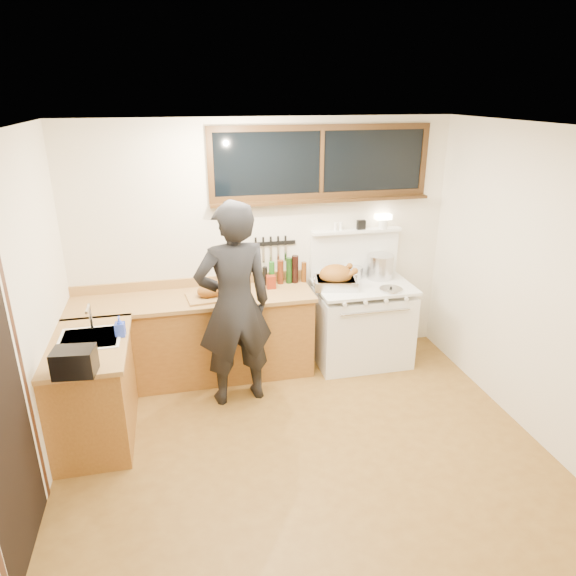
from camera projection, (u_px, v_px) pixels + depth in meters
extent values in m
cube|color=brown|center=(304.00, 452.00, 4.31)|extent=(4.00, 3.50, 0.02)
cube|color=silver|center=(264.00, 245.00, 5.45)|extent=(4.00, 0.05, 2.60)
cube|color=silver|center=(410.00, 469.00, 2.22)|extent=(4.00, 0.05, 2.60)
cube|color=silver|center=(13.00, 336.00, 3.42)|extent=(0.05, 3.50, 2.60)
cube|color=silver|center=(542.00, 288.00, 4.26)|extent=(0.05, 3.50, 2.60)
cube|color=white|center=(309.00, 125.00, 3.36)|extent=(4.00, 3.50, 0.05)
cube|color=brown|center=(195.00, 339.00, 5.31)|extent=(2.40, 0.60, 0.86)
cube|color=#A27740|center=(192.00, 299.00, 5.14)|extent=(2.44, 0.64, 0.04)
cube|color=#A27740|center=(191.00, 283.00, 5.38)|extent=(2.40, 0.03, 0.10)
sphere|color=#B78C38|center=(86.00, 337.00, 4.75)|extent=(0.03, 0.03, 0.03)
sphere|color=#B78C38|center=(142.00, 332.00, 4.85)|extent=(0.03, 0.03, 0.03)
sphere|color=#B78C38|center=(195.00, 327.00, 4.96)|extent=(0.03, 0.03, 0.03)
sphere|color=#B78C38|center=(246.00, 322.00, 5.06)|extent=(0.03, 0.03, 0.03)
sphere|color=#B78C38|center=(291.00, 318.00, 5.15)|extent=(0.03, 0.03, 0.03)
cube|color=brown|center=(94.00, 392.00, 4.37)|extent=(0.60, 1.05, 0.86)
cube|color=#A27740|center=(88.00, 345.00, 4.21)|extent=(0.64, 1.09, 0.04)
cube|color=white|center=(91.00, 345.00, 4.30)|extent=(0.45, 0.40, 0.14)
cube|color=white|center=(90.00, 338.00, 4.27)|extent=(0.50, 0.45, 0.01)
cylinder|color=silver|center=(91.00, 317.00, 4.39)|extent=(0.02, 0.02, 0.24)
cylinder|color=silver|center=(88.00, 309.00, 4.28)|extent=(0.02, 0.18, 0.02)
cube|color=white|center=(361.00, 326.00, 5.64)|extent=(1.00, 0.70, 0.82)
cube|color=white|center=(363.00, 286.00, 5.47)|extent=(1.02, 0.72, 0.03)
cube|color=white|center=(373.00, 330.00, 5.29)|extent=(0.88, 0.02, 0.46)
cylinder|color=silver|center=(376.00, 312.00, 5.18)|extent=(0.75, 0.02, 0.02)
cylinder|color=white|center=(345.00, 304.00, 5.09)|extent=(0.04, 0.03, 0.04)
cylinder|color=white|center=(366.00, 303.00, 5.13)|extent=(0.04, 0.03, 0.04)
cylinder|color=white|center=(386.00, 301.00, 5.18)|extent=(0.04, 0.03, 0.04)
cylinder|color=white|center=(406.00, 299.00, 5.22)|extent=(0.04, 0.03, 0.04)
cube|color=white|center=(354.00, 254.00, 5.66)|extent=(1.00, 0.05, 0.50)
cube|color=white|center=(357.00, 231.00, 5.54)|extent=(1.00, 0.12, 0.03)
cylinder|color=white|center=(383.00, 224.00, 5.58)|extent=(0.10, 0.10, 0.10)
cube|color=#FFE5B2|center=(383.00, 217.00, 5.55)|extent=(0.17, 0.09, 0.06)
cube|color=black|center=(361.00, 225.00, 5.53)|extent=(0.09, 0.05, 0.10)
cylinder|color=white|center=(341.00, 226.00, 5.48)|extent=(0.04, 0.04, 0.09)
cylinder|color=white|center=(335.00, 227.00, 5.47)|extent=(0.04, 0.04, 0.09)
cube|color=black|center=(321.00, 162.00, 5.23)|extent=(2.20, 0.01, 0.62)
cube|color=black|center=(322.00, 127.00, 5.11)|extent=(2.32, 0.04, 0.06)
cube|color=black|center=(321.00, 195.00, 5.35)|extent=(2.32, 0.04, 0.06)
cube|color=black|center=(210.00, 165.00, 5.00)|extent=(0.06, 0.04, 0.62)
cube|color=black|center=(423.00, 159.00, 5.46)|extent=(0.06, 0.04, 0.62)
cube|color=black|center=(322.00, 162.00, 5.23)|extent=(0.04, 0.04, 0.62)
cube|color=black|center=(322.00, 201.00, 5.32)|extent=(2.32, 0.13, 0.03)
cube|color=black|center=(3.00, 415.00, 3.02)|extent=(0.01, 0.86, 2.10)
cube|color=black|center=(24.00, 373.00, 3.46)|extent=(0.01, 0.07, 2.10)
cube|color=black|center=(274.00, 243.00, 5.43)|extent=(0.46, 0.02, 0.04)
cube|color=silver|center=(256.00, 255.00, 5.42)|extent=(0.02, 0.00, 0.18)
cube|color=black|center=(256.00, 242.00, 5.37)|extent=(0.02, 0.02, 0.10)
cube|color=silver|center=(263.00, 254.00, 5.43)|extent=(0.02, 0.00, 0.18)
cube|color=black|center=(263.00, 242.00, 5.38)|extent=(0.02, 0.02, 0.10)
cube|color=silver|center=(271.00, 254.00, 5.45)|extent=(0.02, 0.00, 0.18)
cube|color=black|center=(271.00, 241.00, 5.40)|extent=(0.02, 0.02, 0.10)
cube|color=silver|center=(278.00, 253.00, 5.47)|extent=(0.03, 0.00, 0.18)
cube|color=black|center=(278.00, 241.00, 5.42)|extent=(0.02, 0.02, 0.10)
cube|color=silver|center=(286.00, 253.00, 5.48)|extent=(0.03, 0.00, 0.18)
cube|color=black|center=(285.00, 240.00, 5.43)|extent=(0.02, 0.02, 0.10)
imported|color=black|center=(234.00, 306.00, 4.72)|extent=(0.78, 0.57, 1.97)
imported|color=blue|center=(120.00, 326.00, 4.29)|extent=(0.09, 0.09, 0.18)
cube|color=black|center=(74.00, 362.00, 3.71)|extent=(0.31, 0.23, 0.20)
cube|color=#A27740|center=(210.00, 297.00, 5.11)|extent=(0.48, 0.38, 0.02)
ellipsoid|color=brown|center=(209.00, 291.00, 5.09)|extent=(0.26, 0.20, 0.14)
sphere|color=brown|center=(220.00, 286.00, 5.15)|extent=(0.06, 0.06, 0.06)
sphere|color=brown|center=(221.00, 290.00, 5.05)|extent=(0.06, 0.06, 0.06)
cube|color=silver|center=(335.00, 283.00, 5.37)|extent=(0.50, 0.42, 0.10)
cube|color=#3F3F42|center=(335.00, 280.00, 5.36)|extent=(0.44, 0.36, 0.03)
torus|color=silver|center=(314.00, 280.00, 5.31)|extent=(0.04, 0.10, 0.10)
torus|color=silver|center=(356.00, 277.00, 5.40)|extent=(0.04, 0.10, 0.10)
ellipsoid|color=brown|center=(336.00, 275.00, 5.34)|extent=(0.39, 0.33, 0.22)
cylinder|color=brown|center=(349.00, 275.00, 5.28)|extent=(0.13, 0.08, 0.09)
sphere|color=brown|center=(355.00, 271.00, 5.28)|extent=(0.07, 0.07, 0.07)
cylinder|color=brown|center=(344.00, 270.00, 5.43)|extent=(0.13, 0.08, 0.09)
sphere|color=brown|center=(350.00, 266.00, 5.43)|extent=(0.07, 0.07, 0.07)
cylinder|color=silver|center=(380.00, 266.00, 5.61)|extent=(0.34, 0.34, 0.27)
cylinder|color=silver|center=(355.00, 273.00, 5.63)|extent=(0.19, 0.19, 0.13)
cylinder|color=black|center=(350.00, 265.00, 5.72)|extent=(0.04, 0.17, 0.02)
cylinder|color=silver|center=(391.00, 289.00, 5.30)|extent=(0.26, 0.26, 0.02)
sphere|color=black|center=(391.00, 288.00, 5.29)|extent=(0.03, 0.03, 0.03)
cube|color=maroon|center=(271.00, 282.00, 5.34)|extent=(0.09, 0.07, 0.14)
cylinder|color=white|center=(237.00, 278.00, 5.37)|extent=(0.11, 0.11, 0.19)
cylinder|color=black|center=(257.00, 277.00, 5.41)|extent=(0.06, 0.06, 0.18)
cylinder|color=black|center=(265.00, 276.00, 5.42)|extent=(0.05, 0.05, 0.20)
cylinder|color=black|center=(272.00, 273.00, 5.43)|extent=(0.06, 0.06, 0.25)
cylinder|color=black|center=(280.00, 272.00, 5.45)|extent=(0.07, 0.07, 0.26)
cylinder|color=black|center=(289.00, 271.00, 5.46)|extent=(0.06, 0.06, 0.28)
cylinder|color=black|center=(295.00, 269.00, 5.47)|extent=(0.07, 0.07, 0.30)
cylinder|color=black|center=(304.00, 272.00, 5.51)|extent=(0.06, 0.06, 0.22)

